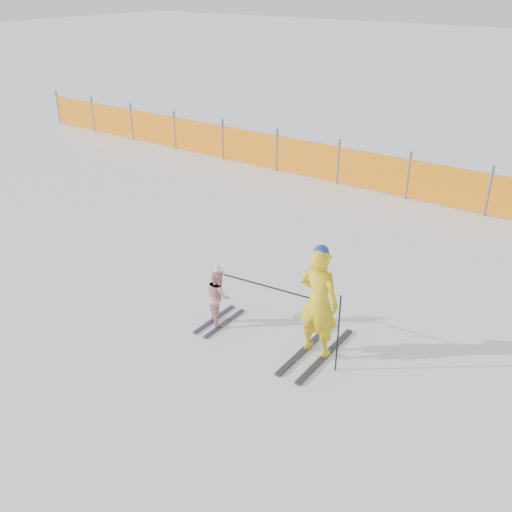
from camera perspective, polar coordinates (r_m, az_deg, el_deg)
The scene contains 5 objects.
ground at distance 9.71m, azimuth -1.71°, elevation -6.37°, with size 120.00×120.00×0.00m, color white.
adult at distance 8.47m, azimuth 6.27°, elevation -4.58°, with size 0.65×1.65×1.84m.
child at distance 9.39m, azimuth -3.79°, elevation -3.94°, with size 0.59×1.02×1.15m.
ski_poles at distance 8.54m, azimuth 4.18°, elevation -5.12°, with size 2.10×0.21×1.28m.
safety_fence at distance 17.49m, azimuth -1.05°, elevation 10.94°, with size 17.92×0.06×1.25m.
Camera 1 is at (4.93, -6.48, 5.29)m, focal length 40.00 mm.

